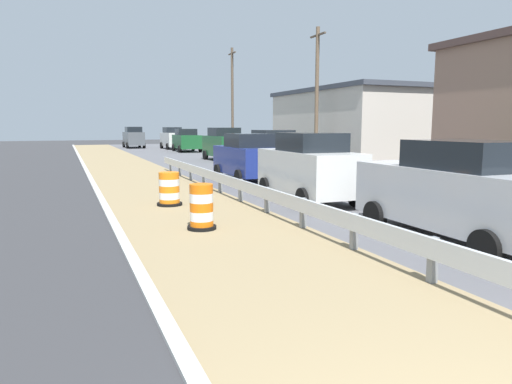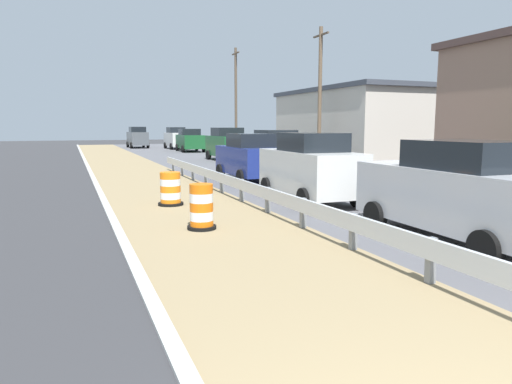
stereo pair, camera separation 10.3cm
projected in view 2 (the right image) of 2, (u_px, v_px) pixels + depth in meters
traffic_barrel_close at (202, 209)px, 10.53m from camera, size 0.66×0.66×1.04m
traffic_barrel_mid at (170, 190)px, 13.72m from camera, size 0.75×0.75×0.99m
car_lead_near_lane at (461, 192)px, 9.31m from camera, size 2.10×4.73×2.06m
car_trailing_near_lane at (190, 140)px, 42.43m from camera, size 2.21×4.52×2.08m
car_lead_far_lane at (310, 168)px, 14.32m from camera, size 2.02×4.28×2.13m
car_mid_far_lane at (277, 150)px, 24.90m from camera, size 2.15×4.32×2.12m
car_trailing_far_lane at (250, 157)px, 19.69m from camera, size 2.00×4.08×2.02m
car_distant_a at (228, 144)px, 31.51m from camera, size 2.26×4.12×2.22m
car_distant_b at (137, 137)px, 49.71m from camera, size 1.98×4.41×2.25m
car_distant_c at (176, 138)px, 47.33m from camera, size 2.01×4.18×2.21m
roadside_shop_far at (354, 123)px, 34.20m from camera, size 7.28×13.09×5.01m
utility_pole_mid at (320, 93)px, 29.49m from camera, size 0.24×1.80×8.48m
utility_pole_far at (236, 98)px, 43.02m from camera, size 0.24×1.80×9.43m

